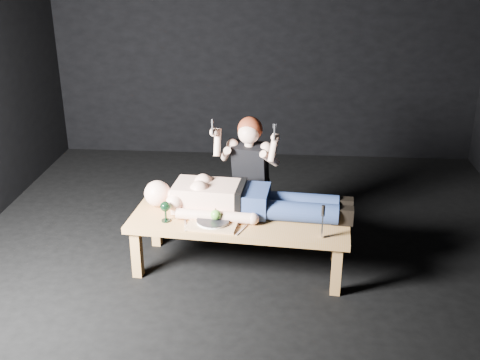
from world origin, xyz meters
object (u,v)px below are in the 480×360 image
at_px(lying_man, 248,197).
at_px(table, 240,243).
at_px(kneeling_woman, 252,175).
at_px(goblet, 166,211).
at_px(carving_knife, 323,222).
at_px(serving_tray, 213,224).

bearing_deg(lying_man, table, -117.88).
distance_m(kneeling_woman, goblet, 0.92).
bearing_deg(goblet, carving_knife, -8.53).
bearing_deg(serving_tray, carving_knife, -9.82).
bearing_deg(carving_knife, goblet, 176.42).
height_order(goblet, carving_knife, carving_knife).
bearing_deg(goblet, kneeling_woman, 46.20).
xyz_separation_m(table, carving_knife, (0.63, -0.28, 0.35)).
distance_m(lying_man, carving_knife, 0.68).
bearing_deg(table, kneeling_woman, 87.90).
relative_size(lying_man, carving_knife, 6.94).
bearing_deg(lying_man, carving_knife, -29.19).
xyz_separation_m(lying_man, carving_knife, (0.56, -0.38, -0.01)).
height_order(kneeling_woman, goblet, kneeling_woman).
height_order(serving_tray, carving_knife, carving_knife).
height_order(table, goblet, goblet).
bearing_deg(kneeling_woman, lying_man, -78.92).
height_order(kneeling_woman, serving_tray, kneeling_woman).
height_order(table, carving_knife, carving_knife).
distance_m(lying_man, kneeling_woman, 0.46).
relative_size(table, kneeling_woman, 1.47).
bearing_deg(goblet, table, 10.47).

